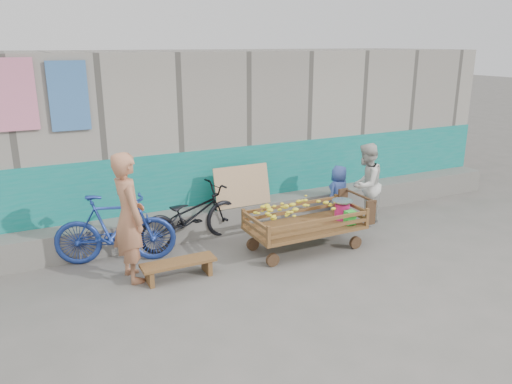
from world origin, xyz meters
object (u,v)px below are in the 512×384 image
vendor_man (129,217)px  child (338,193)px  banana_cart (304,216)px  woman (366,185)px  bicycle_blue (115,229)px  bench (179,266)px  bicycle_dark (191,216)px

vendor_man → child: (3.92, 0.69, -0.38)m
banana_cart → woman: 1.68m
vendor_man → banana_cart: bearing=-100.7°
banana_cart → vendor_man: (-2.63, 0.20, 0.33)m
woman → bicycle_blue: 4.32m
vendor_man → bicycle_blue: 0.74m
bench → woman: (3.65, 0.59, 0.55)m
woman → bicycle_dark: woman is taller
vendor_man → child: 4.00m
vendor_man → bicycle_dark: (1.14, 0.82, -0.42)m
banana_cart → bicycle_dark: bearing=145.6°
child → bicycle_blue: bicycle_blue is taller
woman → banana_cart: bearing=-10.3°
vendor_man → woman: vendor_man is taller
child → bicycle_dark: child is taller
banana_cart → bicycle_blue: size_ratio=1.12×
vendor_man → child: size_ratio=1.74×
child → bicycle_dark: bearing=-20.1°
banana_cart → child: (1.30, 0.89, -0.05)m
vendor_man → bicycle_blue: size_ratio=1.02×
bench → vendor_man: (-0.57, 0.29, 0.71)m
vendor_man → bicycle_blue: vendor_man is taller
banana_cart → woman: (1.59, 0.51, 0.17)m
bench → bicycle_blue: bicycle_blue is taller
vendor_man → bicycle_dark: 1.47m
woman → bicycle_dark: 3.13m
banana_cart → bicycle_dark: size_ratio=1.08×
child → bicycle_dark: (-2.78, 0.13, -0.04)m
banana_cart → bench: bearing=-177.6°
bicycle_dark → bicycle_blue: size_ratio=1.04×
vendor_man → bench: bearing=-123.2°
child → bicycle_blue: size_ratio=0.59×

